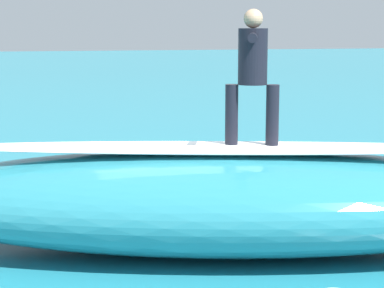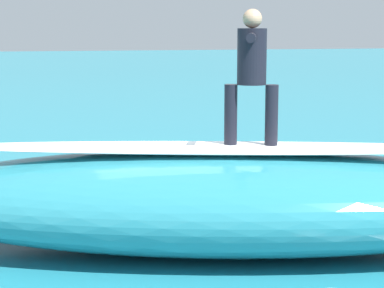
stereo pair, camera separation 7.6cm
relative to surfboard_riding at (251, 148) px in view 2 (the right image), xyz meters
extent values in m
plane|color=teal|center=(0.67, -1.81, -1.22)|extent=(120.00, 120.00, 0.00)
ellipsoid|color=teal|center=(0.33, -0.08, -0.63)|extent=(8.09, 4.14, 1.18)
ellipsoid|color=white|center=(0.33, -0.08, 0.00)|extent=(6.59, 2.37, 0.08)
ellipsoid|color=#EAE5C6|center=(0.00, 0.00, 0.00)|extent=(2.18, 1.17, 0.07)
cylinder|color=black|center=(0.22, -0.07, 0.39)|extent=(0.15, 0.15, 0.70)
cylinder|color=black|center=(-0.22, 0.07, 0.39)|extent=(0.15, 0.15, 0.70)
cylinder|color=black|center=(0.00, 0.00, 1.05)|extent=(0.42, 0.42, 0.63)
sphere|color=tan|center=(0.00, 0.00, 1.48)|extent=(0.22, 0.22, 0.22)
cylinder|color=black|center=(0.14, 0.43, 1.27)|extent=(0.27, 0.57, 0.10)
cylinder|color=black|center=(-0.14, -0.43, 1.27)|extent=(0.27, 0.57, 0.10)
ellipsoid|color=#EAE5C6|center=(0.77, -2.86, -1.18)|extent=(1.43, 1.96, 0.08)
cylinder|color=black|center=(0.77, -2.86, -1.00)|extent=(0.65, 0.84, 0.28)
sphere|color=tan|center=(1.01, -3.29, -0.94)|extent=(0.20, 0.20, 0.20)
cylinder|color=black|center=(0.32, -2.27, -1.08)|extent=(0.45, 0.64, 0.13)
cylinder|color=black|center=(0.47, -2.19, -1.08)|extent=(0.45, 0.64, 0.13)
camera|label=1|loc=(2.45, 7.77, 1.43)|focal=66.88mm
camera|label=2|loc=(2.37, 7.79, 1.43)|focal=66.88mm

